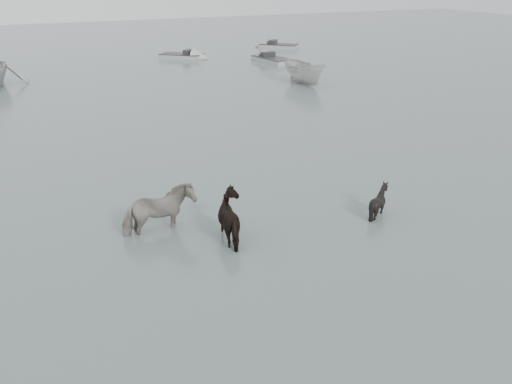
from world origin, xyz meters
The scene contains 8 objects.
ground centered at (0.00, 0.00, 0.00)m, with size 140.00×140.00×0.00m, color slate.
pony_pinto centered at (-2.90, 0.67, 0.88)m, with size 0.95×2.08×1.76m, color black.
pony_dark centered at (-1.04, -0.64, 0.78)m, with size 1.54×1.32×1.55m, color black.
pony_black centered at (3.59, -1.03, 0.59)m, with size 0.95×1.07×1.18m, color black.
boat_small centered at (12.08, 18.45, 0.82)m, with size 1.59×4.23×1.63m, color #BBBCB7.
skiff_port centered at (14.16, 27.24, 0.38)m, with size 5.53×1.60×0.75m, color #A3A5A3, non-canonical shape.
skiff_mid centered at (8.23, 32.33, 0.38)m, with size 4.82×1.60×0.75m, color #A0A2A0, non-canonical shape.
skiff_star centered at (18.51, 34.52, 0.38)m, with size 4.80×1.60×0.75m, color #A4A39F, non-canonical shape.
Camera 1 is at (-6.75, -14.10, 7.19)m, focal length 40.00 mm.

